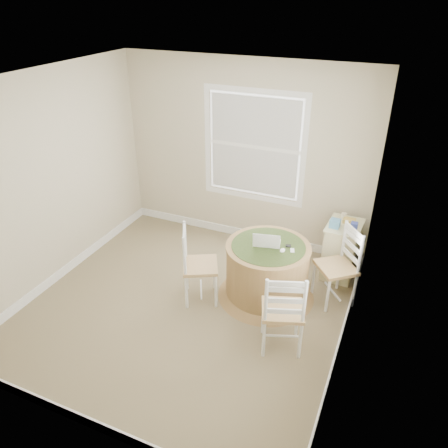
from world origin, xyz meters
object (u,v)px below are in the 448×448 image
at_px(chair_near, 283,310).
at_px(chair_right, 336,267).
at_px(chair_left, 200,265).
at_px(corner_chest, 341,250).
at_px(laptop, 267,243).
at_px(round_table, 267,269).

bearing_deg(chair_near, chair_right, -129.48).
distance_m(chair_left, chair_near, 1.19).
distance_m(chair_left, corner_chest, 1.87).
height_order(chair_near, chair_right, same).
bearing_deg(chair_near, corner_chest, -121.30).
height_order(chair_near, laptop, chair_near).
xyz_separation_m(chair_near, corner_chest, (0.32, 1.57, -0.11)).
relative_size(chair_left, chair_near, 1.00).
distance_m(round_table, chair_right, 0.81).
bearing_deg(round_table, chair_left, -170.87).
distance_m(round_table, laptop, 0.35).
relative_size(chair_right, corner_chest, 1.29).
distance_m(laptop, corner_chest, 1.17).
bearing_deg(round_table, chair_right, -0.44).
height_order(chair_left, chair_right, same).
bearing_deg(chair_left, round_table, -90.31).
height_order(chair_left, laptop, chair_left).
bearing_deg(laptop, chair_left, 15.36).
xyz_separation_m(round_table, chair_right, (0.76, 0.24, 0.08)).
distance_m(chair_right, laptop, 0.86).
bearing_deg(corner_chest, chair_left, -137.90).
xyz_separation_m(round_table, chair_left, (-0.71, -0.36, 0.08)).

